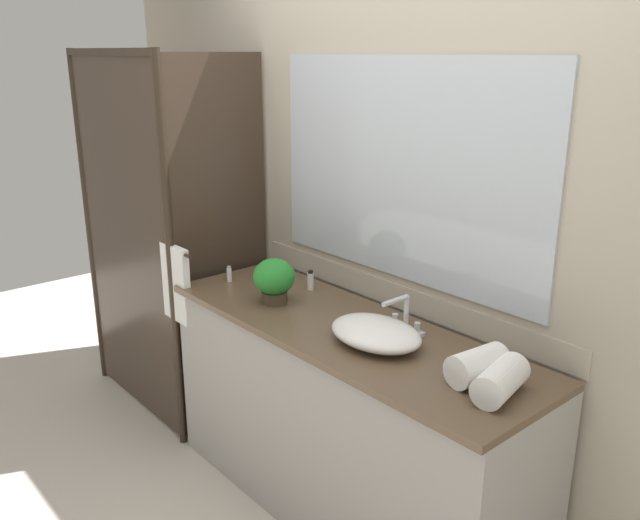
% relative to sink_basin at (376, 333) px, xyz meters
% --- Properties ---
extents(ground_plane, '(8.00, 8.00, 0.00)m').
position_rel_sink_basin_xyz_m(ground_plane, '(-0.20, 0.02, -0.94)').
color(ground_plane, beige).
extents(wall_back_with_mirror, '(4.40, 0.06, 2.60)m').
position_rel_sink_basin_xyz_m(wall_back_with_mirror, '(-0.20, 0.37, 0.36)').
color(wall_back_with_mirror, '#B2A893').
rests_on(wall_back_with_mirror, ground_plane).
extents(vanity_cabinet, '(1.80, 0.58, 0.90)m').
position_rel_sink_basin_xyz_m(vanity_cabinet, '(-0.20, 0.03, -0.49)').
color(vanity_cabinet, '#9E9993').
rests_on(vanity_cabinet, ground_plane).
extents(shower_enclosure, '(1.20, 0.59, 2.00)m').
position_rel_sink_basin_xyz_m(shower_enclosure, '(-1.48, -0.17, 0.08)').
color(shower_enclosure, '#2D2319').
rests_on(shower_enclosure, ground_plane).
extents(sink_basin, '(0.40, 0.29, 0.09)m').
position_rel_sink_basin_xyz_m(sink_basin, '(0.00, 0.00, 0.00)').
color(sink_basin, white).
rests_on(sink_basin, vanity_cabinet).
extents(faucet, '(0.17, 0.16, 0.16)m').
position_rel_sink_basin_xyz_m(faucet, '(0.00, 0.16, 0.01)').
color(faucet, silver).
rests_on(faucet, vanity_cabinet).
extents(potted_plant, '(0.19, 0.19, 0.21)m').
position_rel_sink_basin_xyz_m(potted_plant, '(-0.60, -0.03, 0.07)').
color(potted_plant, '#473828').
rests_on(potted_plant, vanity_cabinet).
extents(amenity_bottle_lotion, '(0.03, 0.03, 0.10)m').
position_rel_sink_basin_xyz_m(amenity_bottle_lotion, '(-0.63, 0.20, 0.00)').
color(amenity_bottle_lotion, white).
rests_on(amenity_bottle_lotion, vanity_cabinet).
extents(amenity_bottle_shampoo, '(0.02, 0.02, 0.08)m').
position_rel_sink_basin_xyz_m(amenity_bottle_shampoo, '(-0.98, -0.03, -0.01)').
color(amenity_bottle_shampoo, white).
rests_on(amenity_bottle_shampoo, vanity_cabinet).
extents(rolled_towel_near_edge, '(0.16, 0.26, 0.11)m').
position_rel_sink_basin_xyz_m(rolled_towel_near_edge, '(0.56, 0.01, 0.01)').
color(rolled_towel_near_edge, white).
rests_on(rolled_towel_near_edge, vanity_cabinet).
extents(rolled_towel_middle, '(0.14, 0.22, 0.12)m').
position_rel_sink_basin_xyz_m(rolled_towel_middle, '(0.45, 0.04, 0.02)').
color(rolled_towel_middle, white).
rests_on(rolled_towel_middle, vanity_cabinet).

